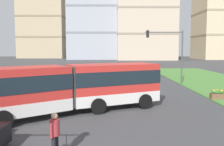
% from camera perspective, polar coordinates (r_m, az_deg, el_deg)
% --- Properties ---
extents(articulated_bus, '(11.37, 8.07, 3.00)m').
position_cam_1_polar(articulated_bus, '(16.16, -8.47, -3.08)').
color(articulated_bus, red).
rests_on(articulated_bus, ground).
extents(car_grey_wagon, '(4.52, 2.28, 1.58)m').
position_cam_1_polar(car_grey_wagon, '(27.46, -12.92, -1.56)').
color(car_grey_wagon, slate).
rests_on(car_grey_wagon, ground).
extents(pedestrian_crossing, '(0.36, 0.56, 1.74)m').
position_cam_1_polar(pedestrian_crossing, '(9.68, -12.71, -12.92)').
color(pedestrian_crossing, black).
rests_on(pedestrian_crossing, ground).
extents(flower_planter_4, '(1.10, 0.56, 0.74)m').
position_cam_1_polar(flower_planter_4, '(21.89, 22.60, -4.46)').
color(flower_planter_4, brown).
rests_on(flower_planter_4, grass_median).
extents(traffic_light_far_right, '(4.30, 0.28, 6.10)m').
position_cam_1_polar(traffic_light_far_right, '(29.41, 12.84, 5.66)').
color(traffic_light_far_right, '#474C51').
rests_on(traffic_light_far_right, ground).
extents(apartment_tower_west, '(19.67, 18.03, 35.01)m').
position_cam_1_polar(apartment_tower_west, '(121.23, -15.10, 11.64)').
color(apartment_tower_west, tan).
rests_on(apartment_tower_west, ground).
extents(apartment_tower_westcentre, '(21.95, 15.55, 38.75)m').
position_cam_1_polar(apartment_tower_westcentre, '(102.46, -3.47, 14.04)').
color(apartment_tower_westcentre, '#9EA3AD').
rests_on(apartment_tower_westcentre, ground).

